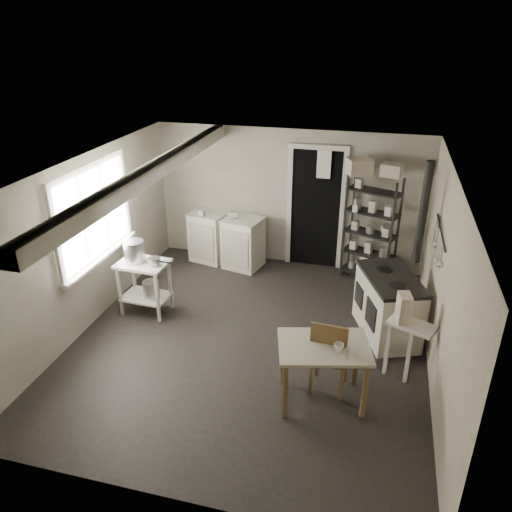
% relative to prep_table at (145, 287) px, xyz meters
% --- Properties ---
extents(floor, '(5.00, 5.00, 0.00)m').
position_rel_prep_table_xyz_m(floor, '(1.64, -0.34, -0.40)').
color(floor, black).
rests_on(floor, ground).
extents(ceiling, '(5.00, 5.00, 0.00)m').
position_rel_prep_table_xyz_m(ceiling, '(1.64, -0.34, 1.90)').
color(ceiling, white).
rests_on(ceiling, wall_back).
extents(wall_back, '(4.50, 0.02, 2.30)m').
position_rel_prep_table_xyz_m(wall_back, '(1.64, 2.16, 0.75)').
color(wall_back, '#A9A290').
rests_on(wall_back, ground).
extents(wall_front, '(4.50, 0.02, 2.30)m').
position_rel_prep_table_xyz_m(wall_front, '(1.64, -2.84, 0.75)').
color(wall_front, '#A9A290').
rests_on(wall_front, ground).
extents(wall_left, '(0.02, 5.00, 2.30)m').
position_rel_prep_table_xyz_m(wall_left, '(-0.61, -0.34, 0.75)').
color(wall_left, '#A9A290').
rests_on(wall_left, ground).
extents(wall_right, '(0.02, 5.00, 2.30)m').
position_rel_prep_table_xyz_m(wall_right, '(3.89, -0.34, 0.75)').
color(wall_right, '#A9A290').
rests_on(wall_right, ground).
extents(window, '(0.12, 1.76, 1.28)m').
position_rel_prep_table_xyz_m(window, '(-0.58, -0.14, 1.10)').
color(window, beige).
rests_on(window, wall_left).
extents(doorway, '(0.96, 0.10, 2.08)m').
position_rel_prep_table_xyz_m(doorway, '(2.09, 2.13, 0.60)').
color(doorway, beige).
rests_on(doorway, ground).
extents(ceiling_beam, '(0.18, 5.00, 0.18)m').
position_rel_prep_table_xyz_m(ceiling_beam, '(0.44, -0.34, 1.80)').
color(ceiling_beam, beige).
rests_on(ceiling_beam, ceiling).
extents(wallpaper_panel, '(0.01, 5.00, 2.30)m').
position_rel_prep_table_xyz_m(wallpaper_panel, '(3.88, -0.34, 0.75)').
color(wallpaper_panel, '#C1B49C').
rests_on(wallpaper_panel, wall_right).
extents(utensil_rail, '(0.06, 1.20, 0.44)m').
position_rel_prep_table_xyz_m(utensil_rail, '(3.83, 0.26, 1.15)').
color(utensil_rail, silver).
rests_on(utensil_rail, wall_right).
extents(prep_table, '(0.71, 0.53, 0.79)m').
position_rel_prep_table_xyz_m(prep_table, '(0.00, 0.00, 0.00)').
color(prep_table, beige).
rests_on(prep_table, ground).
extents(stockpot, '(0.35, 0.35, 0.30)m').
position_rel_prep_table_xyz_m(stockpot, '(-0.12, 0.01, 0.54)').
color(stockpot, silver).
rests_on(stockpot, prep_table).
extents(saucepan, '(0.18, 0.18, 0.09)m').
position_rel_prep_table_xyz_m(saucepan, '(0.20, -0.03, 0.45)').
color(saucepan, silver).
rests_on(saucepan, prep_table).
extents(bucket, '(0.25, 0.25, 0.26)m').
position_rel_prep_table_xyz_m(bucket, '(0.11, -0.03, -0.02)').
color(bucket, silver).
rests_on(bucket, prep_table).
extents(base_cabinets, '(1.41, 0.84, 0.86)m').
position_rel_prep_table_xyz_m(base_cabinets, '(0.63, 1.84, 0.06)').
color(base_cabinets, silver).
rests_on(base_cabinets, ground).
extents(mixing_bowl, '(0.36, 0.36, 0.07)m').
position_rel_prep_table_xyz_m(mixing_bowl, '(0.75, 1.77, 0.55)').
color(mixing_bowl, silver).
rests_on(mixing_bowl, base_cabinets).
extents(counter_cup, '(0.17, 0.17, 0.10)m').
position_rel_prep_table_xyz_m(counter_cup, '(0.23, 1.74, 0.57)').
color(counter_cup, silver).
rests_on(counter_cup, base_cabinets).
extents(shelf_rack, '(0.88, 0.59, 1.72)m').
position_rel_prep_table_xyz_m(shelf_rack, '(3.01, 1.83, 0.55)').
color(shelf_rack, black).
rests_on(shelf_rack, ground).
extents(shelf_jar, '(0.09, 0.09, 0.18)m').
position_rel_prep_table_xyz_m(shelf_jar, '(2.75, 1.78, 0.96)').
color(shelf_jar, silver).
rests_on(shelf_jar, shelf_rack).
extents(storage_box_a, '(0.44, 0.41, 0.24)m').
position_rel_prep_table_xyz_m(storage_box_a, '(2.75, 1.87, 1.61)').
color(storage_box_a, beige).
rests_on(storage_box_a, shelf_rack).
extents(storage_box_b, '(0.35, 0.33, 0.19)m').
position_rel_prep_table_xyz_m(storage_box_b, '(3.23, 1.89, 1.59)').
color(storage_box_b, beige).
rests_on(storage_box_b, shelf_rack).
extents(stove, '(0.96, 1.24, 0.86)m').
position_rel_prep_table_xyz_m(stove, '(3.36, 0.28, 0.04)').
color(stove, silver).
rests_on(stove, ground).
extents(stovepipe, '(0.12, 0.12, 1.33)m').
position_rel_prep_table_xyz_m(stovepipe, '(3.65, 0.73, 1.19)').
color(stovepipe, black).
rests_on(stovepipe, stove).
extents(side_ledge, '(0.59, 0.46, 0.79)m').
position_rel_prep_table_xyz_m(side_ledge, '(3.59, -0.68, 0.03)').
color(side_ledge, beige).
rests_on(side_ledge, ground).
extents(oats_box, '(0.17, 0.24, 0.33)m').
position_rel_prep_table_xyz_m(oats_box, '(3.48, -0.64, 0.61)').
color(oats_box, beige).
rests_on(oats_box, side_ledge).
extents(work_table, '(1.10, 0.89, 0.73)m').
position_rel_prep_table_xyz_m(work_table, '(2.69, -1.24, -0.02)').
color(work_table, beige).
rests_on(work_table, ground).
extents(table_cup, '(0.10, 0.10, 0.10)m').
position_rel_prep_table_xyz_m(table_cup, '(2.85, -1.31, 0.41)').
color(table_cup, silver).
rests_on(table_cup, work_table).
extents(chair, '(0.42, 0.44, 0.96)m').
position_rel_prep_table_xyz_m(chair, '(2.75, -1.01, 0.08)').
color(chair, brown).
rests_on(chair, ground).
extents(flour_sack, '(0.43, 0.39, 0.44)m').
position_rel_prep_table_xyz_m(flour_sack, '(3.03, 1.77, -0.16)').
color(flour_sack, silver).
rests_on(flour_sack, ground).
extents(floor_crock, '(0.13, 0.13, 0.15)m').
position_rel_prep_table_xyz_m(floor_crock, '(3.13, -0.41, -0.33)').
color(floor_crock, silver).
rests_on(floor_crock, ground).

